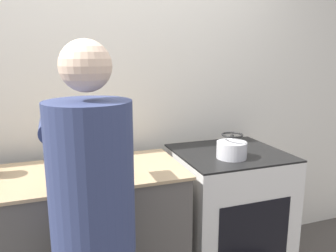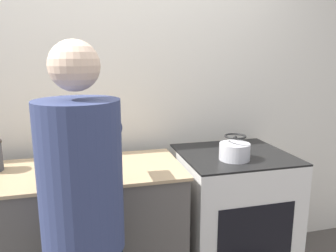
{
  "view_description": "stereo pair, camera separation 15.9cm",
  "coord_description": "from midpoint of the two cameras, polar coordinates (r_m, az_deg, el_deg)",
  "views": [
    {
      "loc": [
        -0.4,
        -1.56,
        1.58
      ],
      "look_at": [
        0.22,
        0.2,
        1.18
      ],
      "focal_mm": 35.0,
      "sensor_mm": 36.0,
      "label": 1
    },
    {
      "loc": [
        -0.25,
        -1.6,
        1.58
      ],
      "look_at": [
        0.22,
        0.2,
        1.18
      ],
      "focal_mm": 35.0,
      "sensor_mm": 36.0,
      "label": 2
    }
  ],
  "objects": [
    {
      "name": "cutting_board",
      "position": [
        1.88,
        -17.66,
        -8.4
      ],
      "size": [
        0.33,
        0.22,
        0.02
      ],
      "color": "tan",
      "rests_on": "counter"
    },
    {
      "name": "person",
      "position": [
        1.5,
        -16.0,
        -15.97
      ],
      "size": [
        0.39,
        0.63,
        1.65
      ],
      "color": "#1A292F",
      "rests_on": "ground_plane"
    },
    {
      "name": "kettle",
      "position": [
        2.13,
        8.94,
        -3.81
      ],
      "size": [
        0.19,
        0.19,
        0.16
      ],
      "color": "silver",
      "rests_on": "oven"
    },
    {
      "name": "wall_back",
      "position": [
        2.36,
        -11.52,
        5.0
      ],
      "size": [
        8.0,
        0.05,
        2.6
      ],
      "color": "silver",
      "rests_on": "ground_plane"
    },
    {
      "name": "counter",
      "position": [
        2.18,
        -19.56,
        -19.47
      ],
      "size": [
        1.41,
        0.6,
        0.93
      ],
      "color": "#5B5651",
      "rests_on": "ground_plane"
    },
    {
      "name": "oven",
      "position": [
        2.45,
        8.4,
        -15.05
      ],
      "size": [
        0.72,
        0.67,
        0.94
      ],
      "color": "silver",
      "rests_on": "ground_plane"
    },
    {
      "name": "knife",
      "position": [
        1.9,
        -17.08,
        -7.79
      ],
      "size": [
        0.21,
        0.06,
        0.01
      ],
      "rotation": [
        0.0,
        0.0,
        -0.12
      ],
      "color": "silver",
      "rests_on": "cutting_board"
    }
  ]
}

